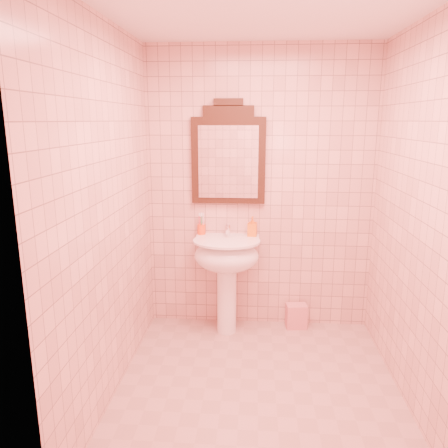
# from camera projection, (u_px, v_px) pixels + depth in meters

# --- Properties ---
(floor) EXTENTS (2.20, 2.20, 0.00)m
(floor) POSITION_uv_depth(u_px,v_px,m) (258.00, 390.00, 3.09)
(floor) COLOR tan
(floor) RESTS_ON ground
(back_wall) EXTENTS (2.00, 0.02, 2.50)m
(back_wall) POSITION_uv_depth(u_px,v_px,m) (260.00, 192.00, 3.87)
(back_wall) COLOR beige
(back_wall) RESTS_ON floor
(pedestal_sink) EXTENTS (0.58, 0.58, 0.86)m
(pedestal_sink) POSITION_uv_depth(u_px,v_px,m) (227.00, 262.00, 3.80)
(pedestal_sink) COLOR white
(pedestal_sink) RESTS_ON floor
(faucet) EXTENTS (0.04, 0.16, 0.11)m
(faucet) POSITION_uv_depth(u_px,v_px,m) (228.00, 229.00, 3.88)
(faucet) COLOR white
(faucet) RESTS_ON pedestal_sink
(mirror) EXTENTS (0.64, 0.06, 0.90)m
(mirror) POSITION_uv_depth(u_px,v_px,m) (228.00, 156.00, 3.79)
(mirror) COLOR black
(mirror) RESTS_ON back_wall
(toothbrush_cup) EXTENTS (0.07, 0.07, 0.17)m
(toothbrush_cup) POSITION_uv_depth(u_px,v_px,m) (201.00, 229.00, 3.93)
(toothbrush_cup) COLOR #EE4714
(toothbrush_cup) RESTS_ON pedestal_sink
(soap_dispenser) EXTENTS (0.09, 0.09, 0.18)m
(soap_dispenser) POSITION_uv_depth(u_px,v_px,m) (252.00, 226.00, 3.86)
(soap_dispenser) COLOR orange
(soap_dispenser) RESTS_ON pedestal_sink
(towel) EXTENTS (0.20, 0.14, 0.22)m
(towel) POSITION_uv_depth(u_px,v_px,m) (296.00, 316.00, 4.01)
(towel) COLOR pink
(towel) RESTS_ON floor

